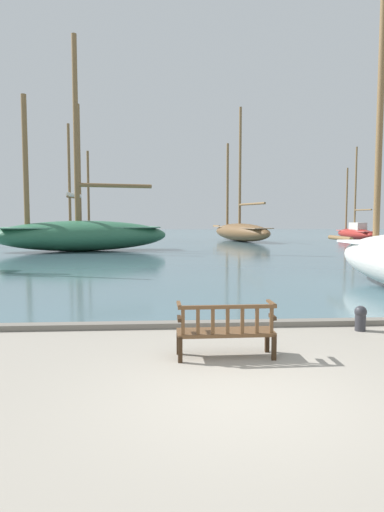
{
  "coord_description": "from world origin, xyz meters",
  "views": [
    {
      "loc": [
        -1.03,
        -5.63,
        2.31
      ],
      "look_at": [
        0.01,
        10.0,
        1.0
      ],
      "focal_mm": 32.0,
      "sensor_mm": 36.0,
      "label": 1
    }
  ],
  "objects_px": {
    "park_bench": "(226,330)",
    "sailboat_nearest_port": "(80,229)",
    "sailboat_far_starboard": "(82,233)",
    "sailboat_outer_port": "(241,231)",
    "sailboat_mid_starboard": "(355,232)",
    "mooring_bollard": "(360,317)"
  },
  "relations": [
    {
      "from": "sailboat_mid_starboard",
      "to": "sailboat_nearest_port",
      "type": "bearing_deg",
      "value": 178.66
    },
    {
      "from": "sailboat_outer_port",
      "to": "sailboat_nearest_port",
      "type": "distance_m",
      "value": 16.06
    },
    {
      "from": "park_bench",
      "to": "sailboat_nearest_port",
      "type": "distance_m",
      "value": 40.2
    },
    {
      "from": "park_bench",
      "to": "mooring_bollard",
      "type": "distance_m",
      "value": 3.43
    },
    {
      "from": "sailboat_far_starboard",
      "to": "mooring_bollard",
      "type": "bearing_deg",
      "value": -66.98
    },
    {
      "from": "sailboat_mid_starboard",
      "to": "mooring_bollard",
      "type": "bearing_deg",
      "value": -113.29
    },
    {
      "from": "sailboat_far_starboard",
      "to": "sailboat_nearest_port",
      "type": "bearing_deg",
      "value": 100.5
    },
    {
      "from": "sailboat_far_starboard",
      "to": "mooring_bollard",
      "type": "xyz_separation_m",
      "value": [
        9.45,
        -22.25,
        -1.02
      ]
    },
    {
      "from": "sailboat_outer_port",
      "to": "sailboat_far_starboard",
      "type": "xyz_separation_m",
      "value": [
        -12.95,
        -12.25,
        0.22
      ]
    },
    {
      "from": "sailboat_mid_starboard",
      "to": "mooring_bollard",
      "type": "relative_size",
      "value": 18.24
    },
    {
      "from": "sailboat_outer_port",
      "to": "sailboat_far_starboard",
      "type": "height_order",
      "value": "sailboat_far_starboard"
    },
    {
      "from": "sailboat_outer_port",
      "to": "mooring_bollard",
      "type": "height_order",
      "value": "sailboat_outer_port"
    },
    {
      "from": "sailboat_far_starboard",
      "to": "park_bench",
      "type": "bearing_deg",
      "value": -74.9
    },
    {
      "from": "sailboat_outer_port",
      "to": "sailboat_mid_starboard",
      "type": "relative_size",
      "value": 1.36
    },
    {
      "from": "mooring_bollard",
      "to": "sailboat_nearest_port",
      "type": "bearing_deg",
      "value": 108.14
    },
    {
      "from": "sailboat_mid_starboard",
      "to": "sailboat_far_starboard",
      "type": "bearing_deg",
      "value": -150.05
    },
    {
      "from": "sailboat_outer_port",
      "to": "mooring_bollard",
      "type": "distance_m",
      "value": 34.69
    },
    {
      "from": "sailboat_far_starboard",
      "to": "sailboat_mid_starboard",
      "type": "distance_m",
      "value": 29.21
    },
    {
      "from": "park_bench",
      "to": "sailboat_far_starboard",
      "type": "bearing_deg",
      "value": 105.1
    },
    {
      "from": "sailboat_mid_starboard",
      "to": "sailboat_nearest_port",
      "type": "relative_size",
      "value": 0.7
    },
    {
      "from": "park_bench",
      "to": "sailboat_nearest_port",
      "type": "relative_size",
      "value": 0.12
    },
    {
      "from": "sailboat_mid_starboard",
      "to": "mooring_bollard",
      "type": "height_order",
      "value": "sailboat_mid_starboard"
    }
  ]
}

